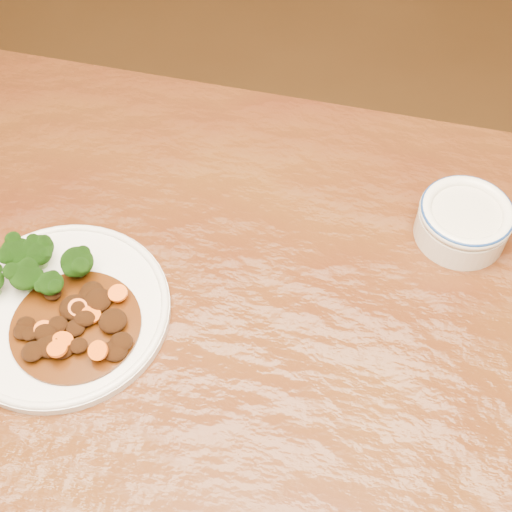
# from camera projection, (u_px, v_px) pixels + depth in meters

# --- Properties ---
(dining_table) EXTENTS (1.60, 1.08, 0.75)m
(dining_table) POSITION_uv_depth(u_px,v_px,m) (258.00, 408.00, 0.84)
(dining_table) COLOR #4D2A0D
(dining_table) RESTS_ON ground
(dinner_plate) EXTENTS (0.25, 0.25, 0.02)m
(dinner_plate) POSITION_uv_depth(u_px,v_px,m) (62.00, 311.00, 0.81)
(dinner_plate) COLOR silver
(dinner_plate) RESTS_ON dining_table
(broccoli_florets) EXTENTS (0.13, 0.08, 0.04)m
(broccoli_florets) POSITION_uv_depth(u_px,v_px,m) (36.00, 264.00, 0.82)
(broccoli_florets) COLOR #6C984E
(broccoli_florets) RESTS_ON dinner_plate
(mince_stew) EXTENTS (0.15, 0.15, 0.03)m
(mince_stew) POSITION_uv_depth(u_px,v_px,m) (75.00, 325.00, 0.79)
(mince_stew) COLOR #441F07
(mince_stew) RESTS_ON dinner_plate
(dip_bowl) EXTENTS (0.11, 0.11, 0.05)m
(dip_bowl) POSITION_uv_depth(u_px,v_px,m) (464.00, 220.00, 0.86)
(dip_bowl) COLOR silver
(dip_bowl) RESTS_ON dining_table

